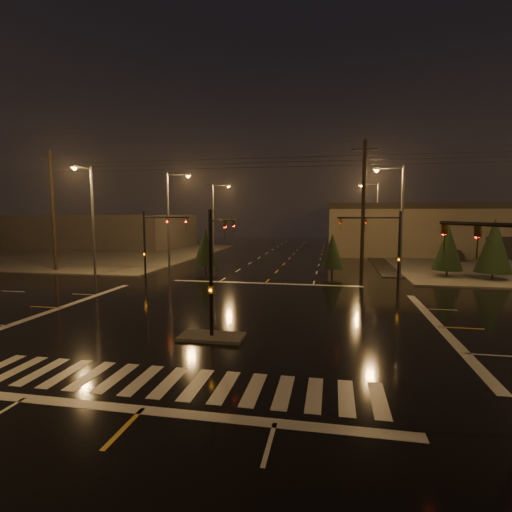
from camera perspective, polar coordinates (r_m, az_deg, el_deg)
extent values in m
plane|color=black|center=(22.89, -3.35, -8.64)|extent=(140.00, 140.00, 0.00)
cube|color=#403E39|center=(62.76, -23.59, 0.32)|extent=(36.00, 36.00, 0.12)
cube|color=#403E39|center=(19.17, -6.35, -11.37)|extent=(3.00, 1.60, 0.15)
cube|color=beige|center=(14.79, -12.35, -17.19)|extent=(15.00, 2.60, 0.01)
cube|color=beige|center=(13.15, -16.01, -20.38)|extent=(16.00, 0.50, 0.01)
cube|color=beige|center=(33.42, 1.30, -3.92)|extent=(16.00, 0.50, 0.01)
cube|color=#423B3A|center=(75.32, -21.66, 3.37)|extent=(30.00, 18.00, 5.60)
cylinder|color=black|center=(18.51, -6.45, -2.70)|extent=(0.18, 0.18, 6.00)
cylinder|color=black|center=(20.45, -4.65, 5.19)|extent=(0.12, 4.50, 0.12)
imported|color=#594707|center=(22.41, -3.26, 5.15)|extent=(0.16, 0.20, 1.00)
cube|color=#594707|center=(18.63, -6.43, -4.83)|extent=(0.25, 0.18, 0.35)
cylinder|color=black|center=(32.47, 19.76, 0.76)|extent=(0.18, 0.18, 6.00)
cylinder|color=black|center=(31.21, 15.88, 5.28)|extent=(4.74, 1.82, 0.12)
imported|color=#594707|center=(30.33, 12.01, 5.27)|extent=(0.24, 0.22, 1.00)
cube|color=#594707|center=(32.54, 19.71, -0.47)|extent=(0.25, 0.18, 0.35)
cylinder|color=black|center=(35.83, -15.63, 1.36)|extent=(0.18, 0.18, 6.00)
cylinder|color=black|center=(33.95, -12.83, 5.41)|extent=(4.74, 1.82, 0.12)
imported|color=#594707|center=(32.44, -9.94, 5.36)|extent=(0.24, 0.22, 1.00)
cube|color=#594707|center=(35.89, -15.59, 0.25)|extent=(0.25, 0.18, 0.35)
cylinder|color=black|center=(13.55, 29.66, 3.96)|extent=(1.48, 3.80, 0.12)
imported|color=#594707|center=(15.00, 25.34, 4.11)|extent=(0.22, 0.24, 1.00)
cylinder|color=#38383A|center=(42.96, -12.43, 4.87)|extent=(0.24, 0.24, 10.00)
cylinder|color=#38383A|center=(42.67, -11.07, 11.34)|extent=(2.40, 0.14, 0.14)
cube|color=#38383A|center=(42.28, -9.66, 11.35)|extent=(0.70, 0.30, 0.18)
sphere|color=orange|center=(42.26, -9.66, 11.18)|extent=(0.32, 0.32, 0.32)
cylinder|color=#38383A|center=(58.00, -6.15, 5.26)|extent=(0.24, 0.24, 10.00)
cylinder|color=#38383A|center=(57.79, -5.05, 10.03)|extent=(2.40, 0.14, 0.14)
cube|color=#38383A|center=(57.49, -3.98, 10.01)|extent=(0.70, 0.30, 0.18)
sphere|color=orange|center=(57.49, -3.98, 9.88)|extent=(0.32, 0.32, 0.32)
cylinder|color=#38383A|center=(37.94, 20.09, 4.49)|extent=(0.24, 0.24, 10.00)
cylinder|color=#38383A|center=(37.97, 18.54, 11.81)|extent=(2.40, 0.14, 0.14)
cube|color=#38383A|center=(37.84, 16.85, 11.81)|extent=(0.70, 0.30, 0.18)
sphere|color=orange|center=(37.83, 16.84, 11.61)|extent=(0.32, 0.32, 0.32)
cylinder|color=#38383A|center=(57.77, 16.95, 5.02)|extent=(0.24, 0.24, 10.00)
cylinder|color=#38383A|center=(57.79, 15.89, 9.82)|extent=(2.40, 0.14, 0.14)
cube|color=#38383A|center=(57.71, 14.79, 9.81)|extent=(0.70, 0.30, 0.18)
sphere|color=orange|center=(57.70, 14.79, 9.68)|extent=(0.32, 0.32, 0.32)
cylinder|color=#38383A|center=(39.34, -22.27, 4.45)|extent=(0.24, 0.24, 10.00)
cylinder|color=#38383A|center=(38.54, -23.55, 11.53)|extent=(0.14, 2.40, 0.14)
cube|color=#38383A|center=(37.63, -24.51, 11.56)|extent=(0.30, 0.70, 0.18)
sphere|color=orange|center=(37.62, -24.50, 11.36)|extent=(0.32, 0.32, 0.32)
cylinder|color=black|center=(44.85, -27.03, 5.67)|extent=(0.32, 0.32, 12.00)
cube|color=black|center=(45.17, -27.35, 12.27)|extent=(2.20, 0.12, 0.12)
cylinder|color=black|center=(35.54, 15.06, 6.18)|extent=(0.32, 0.32, 12.00)
cube|color=black|center=(35.95, 15.29, 14.50)|extent=(2.20, 0.12, 0.12)
cylinder|color=black|center=(40.41, 25.59, -2.28)|extent=(0.18, 0.18, 0.70)
cone|color=black|center=(40.16, 25.75, 1.11)|extent=(2.62, 2.62, 4.10)
cylinder|color=black|center=(40.43, 30.66, -2.53)|extent=(0.18, 0.18, 0.70)
cone|color=black|center=(40.15, 30.87, 1.28)|extent=(3.01, 3.01, 4.70)
cylinder|color=black|center=(40.48, -7.21, -1.71)|extent=(0.18, 0.18, 0.70)
cone|color=black|center=(40.24, -7.25, 1.36)|extent=(2.34, 2.34, 3.65)
cylinder|color=black|center=(38.04, 10.78, -2.27)|extent=(0.18, 0.18, 0.70)
cone|color=black|center=(37.81, 10.84, 0.70)|extent=(2.09, 2.09, 3.26)
imported|color=black|center=(54.41, 26.69, 0.09)|extent=(2.44, 4.55, 1.47)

